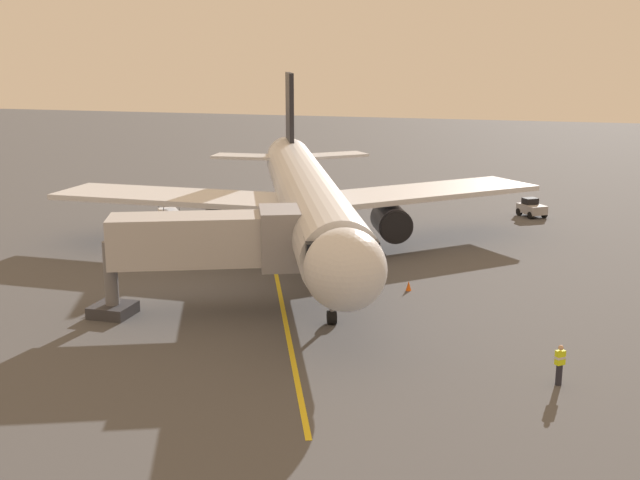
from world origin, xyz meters
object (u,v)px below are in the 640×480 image
tug_near_nose (532,208)px  airplane (307,196)px  safety_cone_nose_right (95,307)px  jet_bridge (222,242)px  ground_crew_marshaller (560,364)px  baggage_cart_portside (169,210)px  safety_cone_nose_left (409,286)px  ground_crew_wing_walker (174,222)px

tug_near_nose → airplane: bearing=51.2°
tug_near_nose → safety_cone_nose_right: size_ratio=4.98×
tug_near_nose → safety_cone_nose_right: 38.06m
jet_bridge → ground_crew_marshaller: jet_bridge is taller
jet_bridge → ground_crew_marshaller: 17.67m
tug_near_nose → baggage_cart_portside: size_ratio=0.94×
tug_near_nose → safety_cone_nose_left: bearing=75.5°
airplane → ground_crew_wing_walker: (11.30, -3.32, -3.12)m
jet_bridge → baggage_cart_portside: bearing=-57.1°
ground_crew_wing_walker → safety_cone_nose_right: 18.23m
tug_near_nose → baggage_cart_portside: tug_near_nose is taller
baggage_cart_portside → safety_cone_nose_left: baggage_cart_portside is taller
jet_bridge → ground_crew_wing_walker: bearing=-56.1°
airplane → safety_cone_nose_right: airplane is taller
ground_crew_wing_walker → safety_cone_nose_right: bearing=103.4°
jet_bridge → safety_cone_nose_left: 11.28m
tug_near_nose → ground_crew_marshaller: bearing=93.5°
airplane → ground_crew_wing_walker: bearing=-16.4°
airplane → ground_crew_marshaller: 23.84m
safety_cone_nose_left → safety_cone_nose_right: size_ratio=1.00×
ground_crew_wing_walker → tug_near_nose: bearing=-150.9°
jet_bridge → safety_cone_nose_right: size_ratio=20.42×
ground_crew_marshaller → safety_cone_nose_right: 23.31m
ground_crew_wing_walker → safety_cone_nose_left: bearing=154.0°
tug_near_nose → safety_cone_nose_right: tug_near_nose is taller
jet_bridge → safety_cone_nose_left: jet_bridge is taller
safety_cone_nose_right → airplane: bearing=-116.2°
ground_crew_marshaller → safety_cone_nose_right: bearing=-7.3°
tug_near_nose → baggage_cart_portside: 29.56m
airplane → safety_cone_nose_left: airplane is taller
ground_crew_marshaller → tug_near_nose: 34.78m
jet_bridge → safety_cone_nose_right: bearing=16.8°
ground_crew_wing_walker → airplane: bearing=163.6°
safety_cone_nose_right → jet_bridge: bearing=-163.2°
ground_crew_marshaller → safety_cone_nose_right: size_ratio=3.11×
baggage_cart_portside → safety_cone_nose_right: bearing=107.5°
ground_crew_marshaller → safety_cone_nose_left: ground_crew_marshaller is taller
ground_crew_wing_walker → baggage_cart_portside: bearing=-60.1°
baggage_cart_portside → ground_crew_wing_walker: bearing=119.9°
safety_cone_nose_left → baggage_cart_portside: bearing=-33.3°
airplane → baggage_cart_portside: 16.94m
baggage_cart_portside → safety_cone_nose_right: (-7.20, 22.89, -0.38)m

